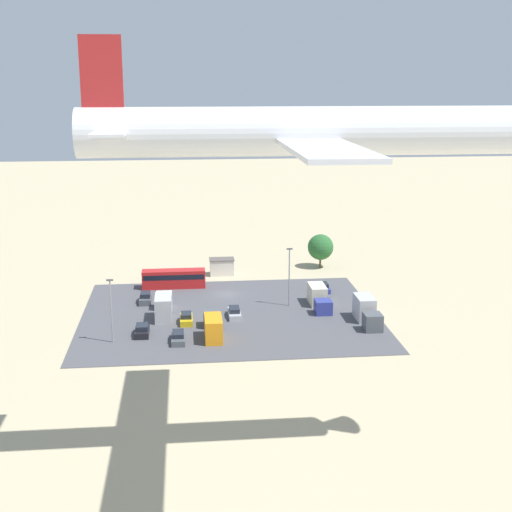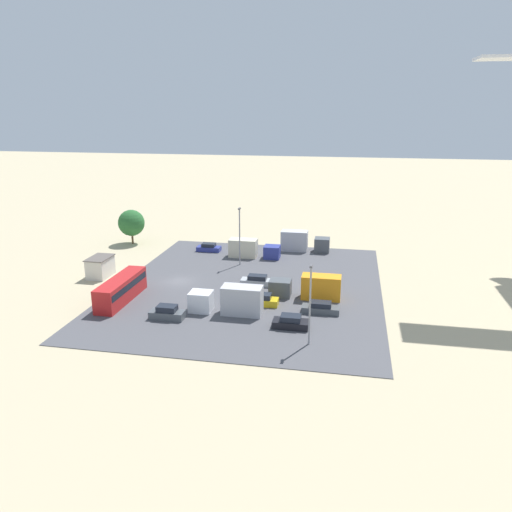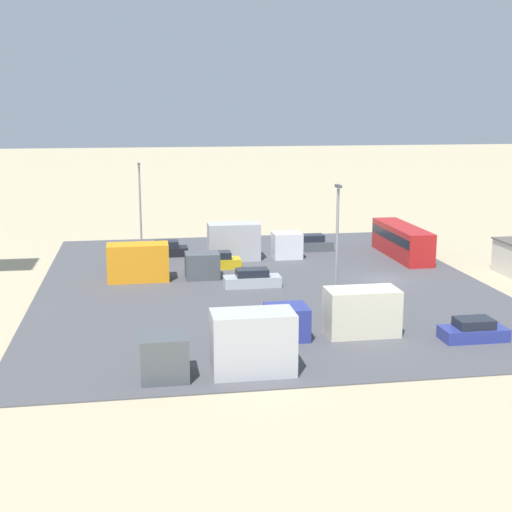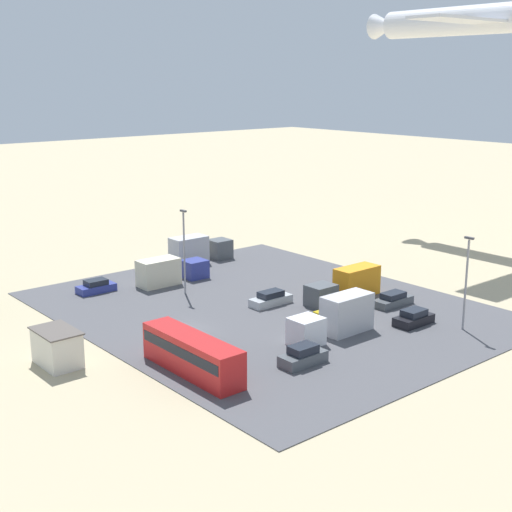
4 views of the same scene
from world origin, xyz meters
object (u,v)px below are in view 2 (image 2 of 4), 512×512
object	(u,v)px
parked_car_4	(291,322)
parked_truck_3	(251,249)
bus	(121,288)
shed_building	(100,267)
parked_car_1	(262,300)
parked_car_5	(257,281)
parked_car_2	(209,248)
parked_truck_0	(230,301)
parked_car_3	(167,313)
parked_truck_1	(302,242)
parked_truck_2	(309,287)
parked_car_0	(321,308)

from	to	relation	value
parked_car_4	parked_truck_3	bearing A→B (deg)	-159.52
bus	parked_car_4	world-z (taller)	bus
parked_truck_3	shed_building	bearing A→B (deg)	-55.07
parked_car_1	parked_car_5	bearing A→B (deg)	15.50
parked_car_2	parked_truck_0	distance (m)	28.22
parked_car_2	parked_car_3	world-z (taller)	parked_car_3
parked_truck_3	parked_truck_0	bearing A→B (deg)	5.34
bus	shed_building	bearing A→B (deg)	130.86
parked_car_4	parked_car_5	xyz separation A→B (m)	(-13.34, -6.41, -0.01)
parked_car_5	parked_truck_1	world-z (taller)	parked_truck_1
parked_truck_2	parked_truck_3	bearing A→B (deg)	33.52
shed_building	parked_car_5	bearing A→B (deg)	91.35
parked_car_2	parked_car_3	bearing A→B (deg)	6.42
bus	parked_car_5	xyz separation A→B (m)	(-9.15, 16.32, -1.04)
parked_car_1	parked_truck_3	bearing A→B (deg)	15.17
parked_truck_1	parked_truck_2	xyz separation A→B (m)	(22.58, 3.28, -0.16)
parked_car_2	parked_truck_2	distance (m)	27.32
parked_car_2	parked_car_4	distance (m)	34.24
parked_car_4	parked_car_5	size ratio (longest dim) A/B	0.88
parked_car_2	parked_car_3	xyz separation A→B (m)	(29.30, 3.30, 0.10)
parked_car_4	parked_truck_2	world-z (taller)	parked_truck_2
parked_car_3	parked_truck_0	bearing A→B (deg)	-66.49
parked_car_2	parked_car_1	bearing A→B (deg)	30.86
parked_car_5	parked_car_4	bearing A→B (deg)	-154.34
parked_car_1	parked_truck_0	distance (m)	4.84
shed_building	parked_car_4	bearing A→B (deg)	67.04
parked_truck_2	parked_car_2	bearing A→B (deg)	45.16
parked_car_5	parked_truck_0	bearing A→B (deg)	172.58
parked_car_4	parked_car_1	bearing A→B (deg)	-144.38
shed_building	parked_truck_1	bearing A→B (deg)	124.86
parked_car_0	parked_car_5	distance (m)	12.62
parked_truck_0	parked_car_3	bearing A→B (deg)	113.51
shed_building	parked_car_5	size ratio (longest dim) A/B	0.96
shed_building	parked_car_1	size ratio (longest dim) A/B	1.10
parked_car_3	parked_truck_3	xyz separation A→B (m)	(-27.08, 4.78, 0.70)
parked_truck_1	parked_car_3	bearing A→B (deg)	-21.40
bus	parked_truck_2	size ratio (longest dim) A/B	1.13
parked_car_0	parked_car_2	world-z (taller)	parked_car_2
shed_building	parked_car_0	bearing A→B (deg)	76.85
parked_car_0	parked_car_1	distance (m)	7.59
parked_truck_2	parked_car_3	bearing A→B (deg)	122.02
parked_car_0	parked_truck_2	size ratio (longest dim) A/B	0.49
parked_car_0	parked_truck_1	bearing A→B (deg)	-169.46
parked_car_2	parked_truck_0	bearing A→B (deg)	21.47
parked_car_4	parked_truck_2	size ratio (longest dim) A/B	0.44
parked_car_4	parked_truck_0	bearing A→B (deg)	-109.94
parked_car_1	parked_car_4	xyz separation A→B (m)	(6.17, 4.42, -0.00)
bus	parked_car_3	size ratio (longest dim) A/B	2.59
parked_car_5	parked_truck_2	size ratio (longest dim) A/B	0.50
shed_building	parked_truck_3	xyz separation A→B (m)	(-14.07, 20.14, -0.05)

